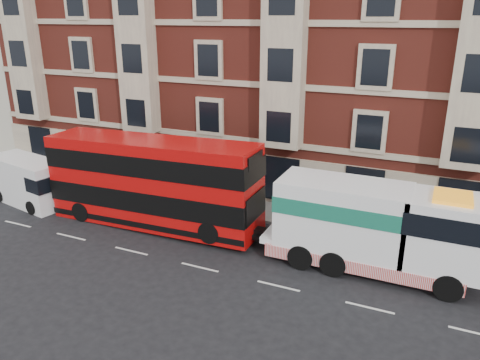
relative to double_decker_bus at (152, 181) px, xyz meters
name	(u,v)px	position (x,y,z in m)	size (l,w,h in m)	color
ground	(200,267)	(4.69, -3.18, -2.68)	(120.00, 120.00, 0.00)	black
sidewalk	(259,210)	(4.69, 4.32, -2.60)	(90.00, 3.00, 0.15)	slate
victorian_terrace	(309,36)	(5.19, 11.82, 7.39)	(45.00, 12.00, 20.40)	maroon
lamp_post_west	(162,163)	(-1.31, 3.02, 0.00)	(0.35, 0.15, 4.35)	black
double_decker_bus	(152,181)	(0.00, 0.00, 0.00)	(12.48, 2.87, 5.05)	red
tow_truck	(372,227)	(12.07, 0.00, -0.47)	(10.00, 2.95, 4.17)	white
box_van	(28,181)	(-9.22, -0.38, -1.25)	(5.91, 3.25, 2.91)	white
pedestrian	(175,183)	(-1.30, 4.41, -1.78)	(0.55, 0.36, 1.50)	#192933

